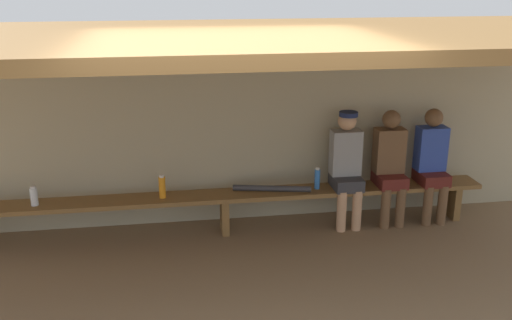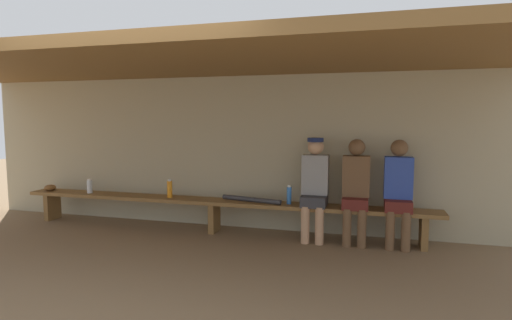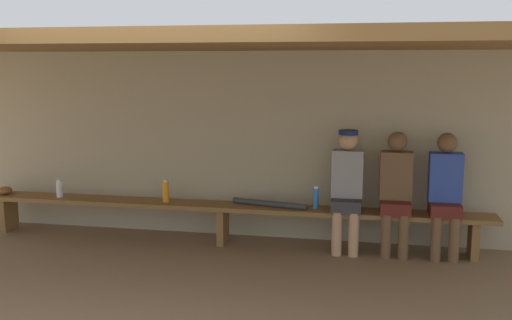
{
  "view_description": "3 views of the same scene",
  "coord_description": "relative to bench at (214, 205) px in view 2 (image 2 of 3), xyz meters",
  "views": [
    {
      "loc": [
        -0.56,
        -4.44,
        2.84
      ],
      "look_at": [
        0.33,
        1.38,
        0.9
      ],
      "focal_mm": 40.51,
      "sensor_mm": 36.0,
      "label": 1
    },
    {
      "loc": [
        2.07,
        -3.69,
        1.59
      ],
      "look_at": [
        0.71,
        1.18,
        1.08
      ],
      "focal_mm": 28.48,
      "sensor_mm": 36.0,
      "label": 2
    },
    {
      "loc": [
        1.63,
        -4.73,
        2.05
      ],
      "look_at": [
        0.44,
        1.32,
        1.03
      ],
      "focal_mm": 40.71,
      "sensor_mm": 36.0,
      "label": 3
    }
  ],
  "objects": [
    {
      "name": "baseball_glove_dark_brown",
      "position": [
        -2.78,
        0.0,
        0.12
      ],
      "size": [
        0.27,
        0.29,
        0.09
      ],
      "primitive_type": "ellipsoid",
      "rotation": [
        0.0,
        0.0,
        5.28
      ],
      "color": "brown",
      "rests_on": "bench"
    },
    {
      "name": "water_bottle_clear",
      "position": [
        1.07,
        0.0,
        0.19
      ],
      "size": [
        0.06,
        0.06,
        0.25
      ],
      "color": "blue",
      "rests_on": "bench"
    },
    {
      "name": "dugout_roof",
      "position": [
        0.0,
        -0.85,
        1.87
      ],
      "size": [
        8.0,
        2.8,
        0.12
      ],
      "primitive_type": "cube",
      "color": "brown",
      "rests_on": "back_wall"
    },
    {
      "name": "player_leftmost",
      "position": [
        1.41,
        0.0,
        0.36
      ],
      "size": [
        0.34,
        0.42,
        1.34
      ],
      "color": "#333338",
      "rests_on": "ground"
    },
    {
      "name": "player_with_sunglasses",
      "position": [
        2.44,
        0.0,
        0.34
      ],
      "size": [
        0.34,
        0.42,
        1.34
      ],
      "color": "#591E19",
      "rests_on": "ground"
    },
    {
      "name": "water_bottle_blue",
      "position": [
        -0.68,
        -0.01,
        0.2
      ],
      "size": [
        0.07,
        0.07,
        0.26
      ],
      "color": "orange",
      "rests_on": "bench"
    },
    {
      "name": "water_bottle_orange",
      "position": [
        -2.03,
        -0.02,
        0.18
      ],
      "size": [
        0.08,
        0.08,
        0.22
      ],
      "color": "silver",
      "rests_on": "bench"
    },
    {
      "name": "bench",
      "position": [
        0.0,
        0.0,
        0.0
      ],
      "size": [
        6.0,
        0.36,
        0.46
      ],
      "color": "brown",
      "rests_on": "ground"
    },
    {
      "name": "player_shirtless_tan",
      "position": [
        1.93,
        0.0,
        0.34
      ],
      "size": [
        0.34,
        0.42,
        1.34
      ],
      "color": "#591E19",
      "rests_on": "ground"
    },
    {
      "name": "back_wall",
      "position": [
        0.0,
        0.45,
        0.71
      ],
      "size": [
        8.0,
        0.2,
        2.2
      ],
      "primitive_type": "cube",
      "color": "tan",
      "rests_on": "ground"
    },
    {
      "name": "baseball_bat",
      "position": [
        0.54,
        -0.0,
        0.11
      ],
      "size": [
        0.88,
        0.25,
        0.07
      ],
      "primitive_type": "cylinder",
      "rotation": [
        0.0,
        1.57,
        -0.21
      ],
      "color": "#333338",
      "rests_on": "bench"
    },
    {
      "name": "ground_plane",
      "position": [
        0.0,
        -1.55,
        -0.39
      ],
      "size": [
        24.0,
        24.0,
        0.0
      ],
      "primitive_type": "plane",
      "color": "brown"
    }
  ]
}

